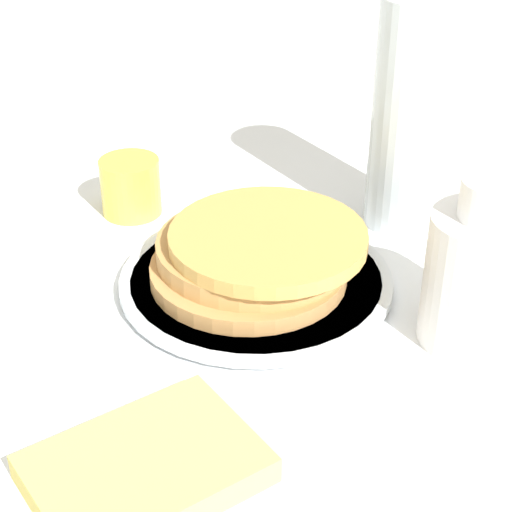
# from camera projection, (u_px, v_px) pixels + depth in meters

# --- Properties ---
(ground_plane) EXTENTS (4.00, 4.00, 0.00)m
(ground_plane) POSITION_uv_depth(u_px,v_px,m) (294.00, 284.00, 0.76)
(ground_plane) COLOR white
(plate) EXTENTS (0.24, 0.24, 0.01)m
(plate) POSITION_uv_depth(u_px,v_px,m) (256.00, 281.00, 0.75)
(plate) COLOR silver
(plate) RESTS_ON ground_plane
(pancake_stack) EXTENTS (0.19, 0.19, 0.04)m
(pancake_stack) POSITION_uv_depth(u_px,v_px,m) (256.00, 253.00, 0.74)
(pancake_stack) COLOR tan
(pancake_stack) RESTS_ON plate
(juice_glass) EXTENTS (0.06, 0.06, 0.06)m
(juice_glass) POSITION_uv_depth(u_px,v_px,m) (131.00, 187.00, 0.86)
(juice_glass) COLOR yellow
(juice_glass) RESTS_ON ground_plane
(cream_jug) EXTENTS (0.08, 0.08, 0.14)m
(cream_jug) POSITION_uv_depth(u_px,v_px,m) (479.00, 274.00, 0.66)
(cream_jug) COLOR white
(cream_jug) RESTS_ON ground_plane
(water_bottle_far) EXTENTS (0.08, 0.08, 0.24)m
(water_bottle_far) POSITION_uv_depth(u_px,v_px,m) (413.00, 114.00, 0.80)
(water_bottle_far) COLOR silver
(water_bottle_far) RESTS_ON ground_plane
(napkin) EXTENTS (0.17, 0.13, 0.02)m
(napkin) POSITION_uv_depth(u_px,v_px,m) (145.00, 469.00, 0.56)
(napkin) COLOR #E5D166
(napkin) RESTS_ON ground_plane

